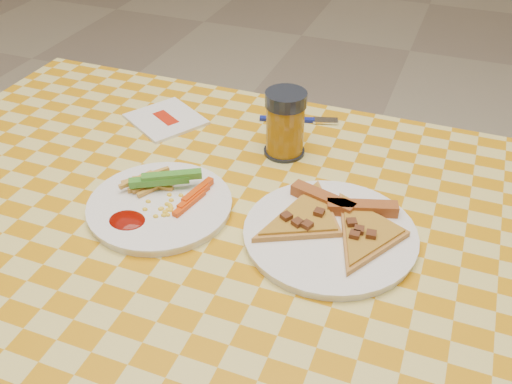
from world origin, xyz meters
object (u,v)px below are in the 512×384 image
Objects in this scene: table at (224,258)px; plate_left at (160,206)px; plate_right at (330,236)px; drink_glass at (285,124)px.

plate_left is (-0.11, -0.00, 0.08)m from table.
plate_right is at bearing 9.38° from table.
drink_glass reaches higher than plate_right.
drink_glass is at bearing 84.14° from table.
plate_left is at bearing -119.53° from drink_glass.
table is at bearing -170.62° from plate_right.
table is 4.96× the size of plate_right.
plate_left reaches higher than table.
plate_left and plate_right have the same top height.
table is at bearing -95.86° from drink_glass.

